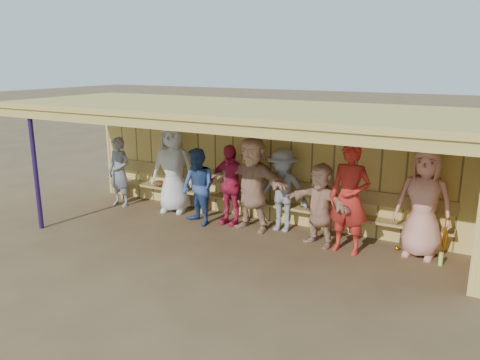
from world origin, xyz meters
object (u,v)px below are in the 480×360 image
player_b (173,168)px  player_h (424,203)px  player_e (282,190)px  player_c (198,187)px  bench (258,196)px  player_f (320,204)px  player_extra (252,183)px  player_a (119,172)px  player_g (349,199)px  player_d (230,185)px

player_b → player_h: bearing=-15.3°
player_b → player_e: 2.61m
player_c → bench: size_ratio=0.21×
player_f → bench: size_ratio=0.20×
player_c → player_extra: (1.10, 0.27, 0.15)m
player_e → player_h: 2.59m
player_h → player_e: bearing=-176.3°
player_a → player_g: bearing=-3.2°
player_f → player_g: bearing=9.7°
player_d → player_extra: player_extra is taller
player_e → player_extra: bearing=-160.7°
player_c → player_d: (0.55, 0.34, 0.04)m
player_g → player_c: bearing=-173.5°
player_c → player_g: 3.10m
player_g → player_h: size_ratio=1.02×
player_extra → bench: bearing=111.1°
player_h → bench: player_h is taller
player_extra → bench: size_ratio=0.25×
player_b → player_g: same height
player_e → player_h: (2.59, 0.00, 0.13)m
bench → player_g: bearing=-19.4°
player_c → player_extra: bearing=36.1°
player_a → player_e: player_e is taller
player_c → player_e: bearing=38.4°
player_extra → player_e: bearing=27.0°
player_c → player_g: bearing=22.8°
player_a → player_c: size_ratio=1.02×
player_f → player_d: bearing=-165.7°
player_a → player_f: (4.85, -0.08, -0.04)m
bench → player_c: bearing=-140.7°
player_c → player_b: bearing=176.0°
player_d → player_f: (1.99, -0.20, -0.06)m
player_g → player_extra: player_g is taller
bench → player_extra: bearing=-75.1°
player_extra → player_h: bearing=10.0°
player_extra → player_f: bearing=0.9°
player_e → player_extra: 0.60m
player_f → player_e: bearing=178.9°
player_e → player_f: player_e is taller
player_a → player_f: bearing=-2.3°
player_g → player_extra: (-1.99, 0.24, -0.04)m
player_c → player_extra: 1.14m
player_d → player_e: bearing=10.9°
player_h → bench: (-3.27, 0.31, -0.43)m
player_e → player_h: player_h is taller
player_b → player_e: bearing=-15.2°
player_a → player_extra: 3.41m
player_d → bench: bearing=50.9°
bench → player_f: bearing=-22.4°
player_h → player_g: bearing=-155.1°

